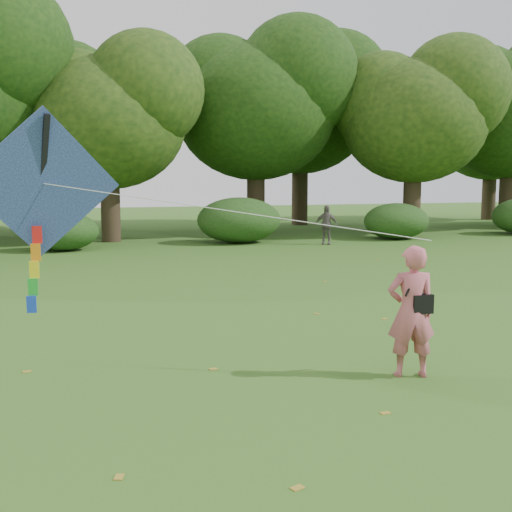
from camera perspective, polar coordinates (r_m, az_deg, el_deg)
name	(u,v)px	position (r m, az deg, el deg)	size (l,w,h in m)	color
ground	(386,380)	(8.98, 11.49, -10.78)	(100.00, 100.00, 0.00)	#265114
man_kite_flyer	(411,311)	(9.01, 13.63, -4.81)	(0.66, 0.43, 1.81)	#C45C6A
bystander_right	(326,225)	(25.94, 6.25, 2.76)	(0.93, 0.39, 1.58)	#655B5A
crossbody_bag	(420,303)	(9.02, 14.38, -4.04)	(0.43, 0.20, 0.71)	black
flying_kite	(43,187)	(9.94, -18.41, 5.86)	(6.13, 2.82, 3.03)	#2535A4
tree_line	(183,115)	(31.04, -6.53, 12.37)	(54.70, 15.30, 9.48)	#3A2D1E
shrub_band	(149,225)	(25.38, -9.45, 2.77)	(39.15, 3.22, 1.88)	#264919
fallen_leaves	(257,330)	(11.51, 0.11, -6.62)	(11.85, 13.99, 0.01)	olive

